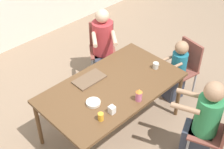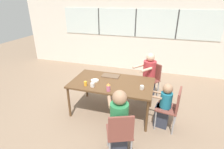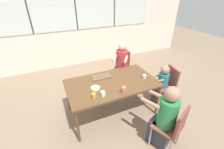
{
  "view_description": "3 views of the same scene",
  "coord_description": "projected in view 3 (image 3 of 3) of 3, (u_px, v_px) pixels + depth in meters",
  "views": [
    {
      "loc": [
        -2.02,
        -2.07,
        3.23
      ],
      "look_at": [
        0.0,
        0.0,
        0.93
      ],
      "focal_mm": 50.0,
      "sensor_mm": 36.0,
      "label": 1
    },
    {
      "loc": [
        0.99,
        -3.24,
        2.43
      ],
      "look_at": [
        0.0,
        0.0,
        0.93
      ],
      "focal_mm": 28.0,
      "sensor_mm": 36.0,
      "label": 2
    },
    {
      "loc": [
        -1.02,
        -2.26,
        2.35
      ],
      "look_at": [
        0.0,
        0.0,
        0.93
      ],
      "focal_mm": 24.0,
      "sensor_mm": 36.0,
      "label": 3
    }
  ],
  "objects": [
    {
      "name": "food_tray_dark",
      "position": [
        101.0,
        77.0,
        3.12
      ],
      "size": [
        0.4,
        0.22,
        0.02
      ],
      "color": "brown",
      "rests_on": "dining_table"
    },
    {
      "name": "person_toddler",
      "position": [
        161.0,
        86.0,
        3.35
      ],
      "size": [
        0.44,
        0.28,
        0.97
      ],
      "rotation": [
        0.0,
        0.0,
        1.41
      ],
      "color": "#333847",
      "rests_on": "ground_plane"
    },
    {
      "name": "bowl_white_shallow",
      "position": [
        95.0,
        88.0,
        2.75
      ],
      "size": [
        0.17,
        0.17,
        0.03
      ],
      "color": "silver",
      "rests_on": "dining_table"
    },
    {
      "name": "chair_for_toddler",
      "position": [
        168.0,
        83.0,
        3.35
      ],
      "size": [
        0.46,
        0.46,
        0.89
      ],
      "rotation": [
        0.0,
        0.0,
        1.41
      ],
      "color": "brown",
      "rests_on": "ground_plane"
    },
    {
      "name": "sippy_cup",
      "position": [
        124.0,
        89.0,
        2.61
      ],
      "size": [
        0.08,
        0.08,
        0.16
      ],
      "color": "#CC668C",
      "rests_on": "dining_table"
    },
    {
      "name": "dining_table",
      "position": [
        112.0,
        85.0,
        2.97
      ],
      "size": [
        1.77,
        1.0,
        0.75
      ],
      "color": "brown",
      "rests_on": "ground_plane"
    },
    {
      "name": "person_woman_green_shirt",
      "position": [
        164.0,
        120.0,
        2.37
      ],
      "size": [
        0.47,
        0.59,
        1.18
      ],
      "rotation": [
        0.0,
        0.0,
        0.39
      ],
      "color": "#333847",
      "rests_on": "ground_plane"
    },
    {
      "name": "chair_for_woman_green_shirt",
      "position": [
        174.0,
        126.0,
        2.29
      ],
      "size": [
        0.52,
        0.52,
        0.89
      ],
      "rotation": [
        0.0,
        0.0,
        0.39
      ],
      "color": "brown",
      "rests_on": "ground_plane"
    },
    {
      "name": "juice_glass",
      "position": [
        94.0,
        96.0,
        2.5
      ],
      "size": [
        0.06,
        0.06,
        0.09
      ],
      "color": "gold",
      "rests_on": "dining_table"
    },
    {
      "name": "coffee_mug",
      "position": [
        144.0,
        77.0,
        3.05
      ],
      "size": [
        0.08,
        0.07,
        0.08
      ],
      "color": "beige",
      "rests_on": "dining_table"
    },
    {
      "name": "chair_for_man_blue_shirt",
      "position": [
        122.0,
        64.0,
        4.15
      ],
      "size": [
        0.56,
        0.56,
        0.89
      ],
      "rotation": [
        0.0,
        0.0,
        -3.79
      ],
      "color": "brown",
      "rests_on": "ground_plane"
    },
    {
      "name": "wall_back_with_windows",
      "position": [
        77.0,
        23.0,
        4.77
      ],
      "size": [
        8.4,
        0.08,
        2.8
      ],
      "color": "silver",
      "rests_on": "ground_plane"
    },
    {
      "name": "milk_carton_small",
      "position": [
        103.0,
        94.0,
        2.55
      ],
      "size": [
        0.07,
        0.07,
        0.09
      ],
      "color": "silver",
      "rests_on": "dining_table"
    },
    {
      "name": "person_man_blue_shirt",
      "position": [
        121.0,
        67.0,
        4.01
      ],
      "size": [
        0.59,
        0.64,
        1.2
      ],
      "rotation": [
        0.0,
        0.0,
        -3.79
      ],
      "color": "#333847",
      "rests_on": "ground_plane"
    },
    {
      "name": "ground_plane",
      "position": [
        112.0,
        111.0,
        3.32
      ],
      "size": [
        16.0,
        16.0,
        0.0
      ],
      "primitive_type": "plane",
      "color": "#8C725B"
    }
  ]
}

